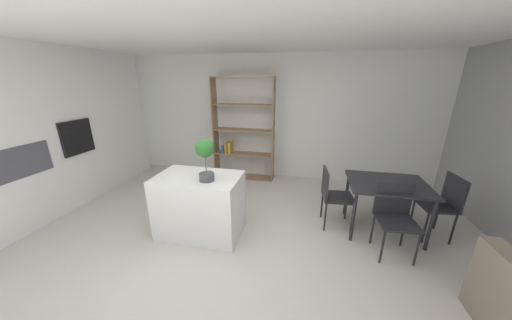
{
  "coord_description": "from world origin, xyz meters",
  "views": [
    {
      "loc": [
        0.95,
        -2.55,
        2.15
      ],
      "look_at": [
        0.29,
        0.45,
        1.12
      ],
      "focal_mm": 17.1,
      "sensor_mm": 36.0,
      "label": 1
    }
  ],
  "objects_px": {
    "kitchen_island": "(200,205)",
    "potted_plant_on_island": "(205,155)",
    "dining_table": "(387,188)",
    "dining_chair_near": "(395,213)",
    "built_in_oven": "(77,137)",
    "dining_chair_window_side": "(444,201)",
    "dining_chair_island_side": "(332,192)",
    "open_bookshelf": "(242,132)"
  },
  "relations": [
    {
      "from": "built_in_oven",
      "to": "open_bookshelf",
      "type": "distance_m",
      "value": 2.98
    },
    {
      "from": "open_bookshelf",
      "to": "dining_chair_near",
      "type": "bearing_deg",
      "value": -38.2
    },
    {
      "from": "built_in_oven",
      "to": "kitchen_island",
      "type": "relative_size",
      "value": 0.5
    },
    {
      "from": "potted_plant_on_island",
      "to": "dining_chair_near",
      "type": "distance_m",
      "value": 2.5
    },
    {
      "from": "dining_table",
      "to": "potted_plant_on_island",
      "type": "bearing_deg",
      "value": -162.89
    },
    {
      "from": "dining_chair_island_side",
      "to": "built_in_oven",
      "type": "bearing_deg",
      "value": 86.73
    },
    {
      "from": "kitchen_island",
      "to": "open_bookshelf",
      "type": "height_order",
      "value": "open_bookshelf"
    },
    {
      "from": "dining_table",
      "to": "dining_chair_island_side",
      "type": "bearing_deg",
      "value": -179.3
    },
    {
      "from": "kitchen_island",
      "to": "dining_chair_island_side",
      "type": "bearing_deg",
      "value": 18.56
    },
    {
      "from": "potted_plant_on_island",
      "to": "dining_chair_near",
      "type": "height_order",
      "value": "potted_plant_on_island"
    },
    {
      "from": "open_bookshelf",
      "to": "dining_chair_near",
      "type": "distance_m",
      "value": 3.29
    },
    {
      "from": "open_bookshelf",
      "to": "dining_chair_window_side",
      "type": "xyz_separation_m",
      "value": [
        3.3,
        -1.55,
        -0.5
      ]
    },
    {
      "from": "built_in_oven",
      "to": "dining_chair_window_side",
      "type": "xyz_separation_m",
      "value": [
        5.72,
        0.18,
        -0.65
      ]
    },
    {
      "from": "dining_table",
      "to": "open_bookshelf",
      "type": "bearing_deg",
      "value": 148.61
    },
    {
      "from": "built_in_oven",
      "to": "kitchen_island",
      "type": "height_order",
      "value": "built_in_oven"
    },
    {
      "from": "open_bookshelf",
      "to": "dining_chair_window_side",
      "type": "distance_m",
      "value": 3.68
    },
    {
      "from": "built_in_oven",
      "to": "kitchen_island",
      "type": "bearing_deg",
      "value": -10.77
    },
    {
      "from": "dining_chair_window_side",
      "to": "kitchen_island",
      "type": "bearing_deg",
      "value": -85.3
    },
    {
      "from": "dining_chair_window_side",
      "to": "built_in_oven",
      "type": "bearing_deg",
      "value": -94.36
    },
    {
      "from": "potted_plant_on_island",
      "to": "dining_chair_island_side",
      "type": "distance_m",
      "value": 1.94
    },
    {
      "from": "dining_chair_island_side",
      "to": "dining_chair_near",
      "type": "distance_m",
      "value": 0.85
    },
    {
      "from": "built_in_oven",
      "to": "open_bookshelf",
      "type": "relative_size",
      "value": 0.26
    },
    {
      "from": "potted_plant_on_island",
      "to": "dining_table",
      "type": "distance_m",
      "value": 2.57
    },
    {
      "from": "built_in_oven",
      "to": "dining_chair_window_side",
      "type": "bearing_deg",
      "value": 1.79
    },
    {
      "from": "open_bookshelf",
      "to": "built_in_oven",
      "type": "bearing_deg",
      "value": -144.4
    },
    {
      "from": "dining_chair_window_side",
      "to": "dining_chair_near",
      "type": "xyz_separation_m",
      "value": [
        -0.75,
        -0.46,
        -0.01
      ]
    },
    {
      "from": "built_in_oven",
      "to": "dining_table",
      "type": "xyz_separation_m",
      "value": [
        4.99,
        0.17,
        -0.53
      ]
    },
    {
      "from": "open_bookshelf",
      "to": "dining_chair_window_side",
      "type": "relative_size",
      "value": 2.38
    },
    {
      "from": "kitchen_island",
      "to": "open_bookshelf",
      "type": "distance_m",
      "value": 2.27
    },
    {
      "from": "built_in_oven",
      "to": "open_bookshelf",
      "type": "bearing_deg",
      "value": 35.6
    },
    {
      "from": "potted_plant_on_island",
      "to": "dining_chair_window_side",
      "type": "height_order",
      "value": "potted_plant_on_island"
    },
    {
      "from": "dining_table",
      "to": "dining_chair_near",
      "type": "relative_size",
      "value": 1.17
    },
    {
      "from": "dining_chair_near",
      "to": "dining_table",
      "type": "bearing_deg",
      "value": 84.01
    },
    {
      "from": "open_bookshelf",
      "to": "dining_chair_near",
      "type": "xyz_separation_m",
      "value": [
        2.56,
        -2.01,
        -0.51
      ]
    },
    {
      "from": "dining_chair_near",
      "to": "dining_chair_window_side",
      "type": "bearing_deg",
      "value": 26.51
    },
    {
      "from": "open_bookshelf",
      "to": "kitchen_island",
      "type": "bearing_deg",
      "value": -90.41
    },
    {
      "from": "open_bookshelf",
      "to": "dining_chair_island_side",
      "type": "height_order",
      "value": "open_bookshelf"
    },
    {
      "from": "built_in_oven",
      "to": "potted_plant_on_island",
      "type": "bearing_deg",
      "value": -12.39
    },
    {
      "from": "potted_plant_on_island",
      "to": "dining_chair_island_side",
      "type": "height_order",
      "value": "potted_plant_on_island"
    },
    {
      "from": "potted_plant_on_island",
      "to": "dining_chair_near",
      "type": "relative_size",
      "value": 0.61
    },
    {
      "from": "kitchen_island",
      "to": "potted_plant_on_island",
      "type": "distance_m",
      "value": 0.82
    },
    {
      "from": "built_in_oven",
      "to": "dining_chair_near",
      "type": "bearing_deg",
      "value": -3.2
    }
  ]
}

